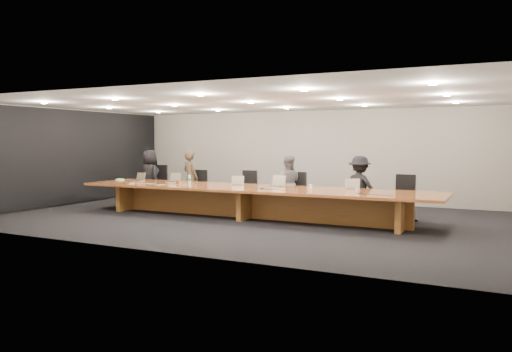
{
  "coord_description": "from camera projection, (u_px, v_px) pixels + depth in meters",
  "views": [
    {
      "loc": [
        5.43,
        -10.69,
        1.86
      ],
      "look_at": [
        0.0,
        0.3,
        1.0
      ],
      "focal_mm": 35.0,
      "sensor_mm": 36.0,
      "label": 1
    }
  ],
  "objects": [
    {
      "name": "chair_mid_left",
      "position": [
        246.0,
        190.0,
        13.58
      ],
      "size": [
        0.59,
        0.59,
        1.08
      ],
      "primitive_type": null,
      "rotation": [
        0.0,
        0.0,
        -0.07
      ],
      "color": "black",
      "rests_on": "ground"
    },
    {
      "name": "laptop_b",
      "position": [
        173.0,
        178.0,
        13.39
      ],
      "size": [
        0.33,
        0.25,
        0.26
      ],
      "primitive_type": null,
      "rotation": [
        0.0,
        0.0,
        -0.02
      ],
      "color": "#B8A88C",
      "rests_on": "conference_table"
    },
    {
      "name": "laptop_e",
      "position": [
        353.0,
        184.0,
        11.35
      ],
      "size": [
        0.39,
        0.33,
        0.26
      ],
      "primitive_type": null,
      "rotation": [
        0.0,
        0.0,
        0.3
      ],
      "color": "#C6B797",
      "rests_on": "conference_table"
    },
    {
      "name": "chair_left",
      "position": [
        197.0,
        188.0,
        14.22
      ],
      "size": [
        0.62,
        0.62,
        1.06
      ],
      "primitive_type": null,
      "rotation": [
        0.0,
        0.0,
        0.17
      ],
      "color": "black",
      "rests_on": "ground"
    },
    {
      "name": "person_d",
      "position": [
        360.0,
        187.0,
        12.12
      ],
      "size": [
        1.07,
        0.75,
        1.5
      ],
      "primitive_type": "imported",
      "rotation": [
        0.0,
        0.0,
        2.93
      ],
      "color": "black",
      "rests_on": "ground"
    },
    {
      "name": "chair_far_right",
      "position": [
        402.0,
        197.0,
        11.58
      ],
      "size": [
        0.63,
        0.63,
        1.1
      ],
      "primitive_type": null,
      "rotation": [
        0.0,
        0.0,
        -0.14
      ],
      "color": "black",
      "rests_on": "ground"
    },
    {
      "name": "person_b",
      "position": [
        191.0,
        178.0,
        14.24
      ],
      "size": [
        0.68,
        0.57,
        1.6
      ],
      "primitive_type": "imported",
      "rotation": [
        0.0,
        0.0,
        2.76
      ],
      "color": "#403423",
      "rests_on": "ground"
    },
    {
      "name": "laptop_d",
      "position": [
        276.0,
        181.0,
        12.11
      ],
      "size": [
        0.41,
        0.32,
        0.29
      ],
      "primitive_type": null,
      "rotation": [
        0.0,
        0.0,
        -0.16
      ],
      "color": "#B8A58D",
      "rests_on": "conference_table"
    },
    {
      "name": "av_box",
      "position": [
        130.0,
        183.0,
        13.14
      ],
      "size": [
        0.23,
        0.2,
        0.03
      ],
      "primitive_type": "cube",
      "rotation": [
        0.0,
        0.0,
        -0.34
      ],
      "color": "#B2B3B8",
      "rests_on": "conference_table"
    },
    {
      "name": "paper_cup_near",
      "position": [
        311.0,
        186.0,
        11.7
      ],
      "size": [
        0.11,
        0.11,
        0.09
      ],
      "primitive_type": "cone",
      "rotation": [
        0.0,
        0.0,
        0.43
      ],
      "color": "white",
      "rests_on": "conference_table"
    },
    {
      "name": "water_bottle",
      "position": [
        190.0,
        180.0,
        12.89
      ],
      "size": [
        0.09,
        0.09,
        0.23
      ],
      "primitive_type": "cylinder",
      "rotation": [
        0.0,
        0.0,
        -0.36
      ],
      "color": "silver",
      "rests_on": "conference_table"
    },
    {
      "name": "person_a",
      "position": [
        150.0,
        177.0,
        14.81
      ],
      "size": [
        0.91,
        0.76,
        1.6
      ],
      "primitive_type": "imported",
      "rotation": [
        0.0,
        0.0,
        2.77
      ],
      "color": "black",
      "rests_on": "ground"
    },
    {
      "name": "conference_table",
      "position": [
        251.0,
        197.0,
        12.05
      ],
      "size": [
        9.0,
        1.8,
        0.75
      ],
      "color": "#974B21",
      "rests_on": "ground"
    },
    {
      "name": "person_c",
      "position": [
        288.0,
        184.0,
        12.96
      ],
      "size": [
        0.87,
        0.76,
        1.5
      ],
      "primitive_type": "imported",
      "rotation": [
        0.0,
        0.0,
        3.45
      ],
      "color": "slate",
      "rests_on": "ground"
    },
    {
      "name": "chair_mid_right",
      "position": [
        294.0,
        192.0,
        12.82
      ],
      "size": [
        0.68,
        0.68,
        1.09
      ],
      "primitive_type": null,
      "rotation": [
        0.0,
        0.0,
        -0.27
      ],
      "color": "black",
      "rests_on": "ground"
    },
    {
      "name": "left_wall_panel",
      "position": [
        70.0,
        158.0,
        14.61
      ],
      "size": [
        0.08,
        7.84,
        2.74
      ],
      "primitive_type": "cube",
      "color": "black",
      "rests_on": "ground"
    },
    {
      "name": "amber_mug",
      "position": [
        177.0,
        182.0,
        13.0
      ],
      "size": [
        0.09,
        0.09,
        0.09
      ],
      "primitive_type": "cylinder",
      "rotation": [
        0.0,
        0.0,
        0.38
      ],
      "color": "#673212",
      "rests_on": "conference_table"
    },
    {
      "name": "laptop_c",
      "position": [
        237.0,
        180.0,
        12.51
      ],
      "size": [
        0.36,
        0.31,
        0.25
      ],
      "primitive_type": null,
      "rotation": [
        0.0,
        0.0,
        0.3
      ],
      "color": "#C1AF93",
      "rests_on": "conference_table"
    },
    {
      "name": "laptop_a",
      "position": [
        138.0,
        177.0,
        13.95
      ],
      "size": [
        0.31,
        0.24,
        0.24
      ],
      "primitive_type": null,
      "rotation": [
        0.0,
        0.0,
        -0.07
      ],
      "color": "tan",
      "rests_on": "conference_table"
    },
    {
      "name": "chair_right",
      "position": [
        356.0,
        197.0,
        12.09
      ],
      "size": [
        0.53,
        0.53,
        0.99
      ],
      "primitive_type": null,
      "rotation": [
        0.0,
        0.0,
        -0.05
      ],
      "color": "black",
      "rests_on": "ground"
    },
    {
      "name": "mic_left",
      "position": [
        159.0,
        183.0,
        12.87
      ],
      "size": [
        0.16,
        0.16,
        0.03
      ],
      "primitive_type": "cone",
      "rotation": [
        0.0,
        0.0,
        -0.22
      ],
      "color": "black",
      "rests_on": "conference_table"
    },
    {
      "name": "chair_far_left",
      "position": [
        156.0,
        184.0,
        14.89
      ],
      "size": [
        0.67,
        0.67,
        1.17
      ],
      "primitive_type": null,
      "rotation": [
        0.0,
        0.0,
        0.14
      ],
      "color": "black",
      "rests_on": "ground"
    },
    {
      "name": "lime_gadget",
      "position": [
        120.0,
        179.0,
        14.24
      ],
      "size": [
        0.18,
        0.1,
        0.03
      ],
      "primitive_type": "cube",
      "rotation": [
        0.0,
        0.0,
        0.02
      ],
      "color": "#68D238",
      "rests_on": "notepad"
    },
    {
      "name": "mic_center",
      "position": [
        262.0,
        188.0,
        11.59
      ],
      "size": [
        0.14,
        0.14,
        0.03
      ],
      "primitive_type": "cone",
      "rotation": [
        0.0,
        0.0,
        0.28
      ],
      "color": "black",
      "rests_on": "conference_table"
    },
    {
      "name": "mic_right",
      "position": [
        360.0,
        193.0,
        10.49
      ],
      "size": [
        0.14,
        0.14,
        0.03
      ],
      "primitive_type": "cone",
      "rotation": [
        0.0,
        0.0,
        0.37
      ],
      "color": "black",
      "rests_on": "conference_table"
    },
    {
      "name": "paper_cup_far",
      "position": [
        357.0,
        190.0,
        10.96
      ],
      "size": [
        0.07,
        0.07,
        0.08
      ],
      "primitive_type": "cone",
      "rotation": [
        0.0,
        0.0,
        -0.01
      ],
      "color": "white",
      "rests_on": "conference_table"
    },
    {
      "name": "back_wall",
      "position": [
        308.0,
        156.0,
        15.57
      ],
      "size": [
        12.0,
        0.02,
        2.8
      ],
      "primitive_type": "cube",
      "color": "beige",
      "rests_on": "ground"
    },
    {
      "name": "ground",
      "position": [
        251.0,
        218.0,
        12.09
      ],
      "size": [
        12.0,
        12.0,
        0.0
      ],
      "primitive_type": "plane",
      "color": "black",
      "rests_on": "ground"
    },
    {
      "name": "notepad",
      "position": [
        120.0,
        180.0,
        14.24
      ],
      "size": [
        0.28,
        0.25,
        0.01
      ],
      "primitive_type": "cube",
      "rotation": [
        0.0,
        0.0,
        -0.4
      ],
      "color": "white",
      "rests_on": "conference_table"
    }
  ]
}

